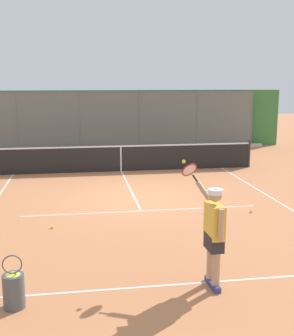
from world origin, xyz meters
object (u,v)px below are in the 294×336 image
object	(u,v)px
tennis_ball_by_sideline	(52,227)
tennis_ball_near_net	(251,211)
tennis_player	(214,230)
ball_basket	(14,289)

from	to	relation	value
tennis_ball_by_sideline	tennis_ball_near_net	xyz separation A→B (m)	(-4.95, -0.45, 0.00)
tennis_player	ball_basket	world-z (taller)	tennis_player
tennis_ball_by_sideline	ball_basket	distance (m)	3.57
ball_basket	tennis_ball_by_sideline	bearing A→B (deg)	-96.03
tennis_player	tennis_ball_by_sideline	world-z (taller)	tennis_player
tennis_ball_by_sideline	ball_basket	world-z (taller)	ball_basket
ball_basket	tennis_player	bearing A→B (deg)	-176.18
tennis_player	tennis_ball_near_net	xyz separation A→B (m)	(-2.22, -3.79, -0.93)
tennis_ball_by_sideline	ball_basket	bearing A→B (deg)	83.97
tennis_player	tennis_ball_near_net	distance (m)	4.49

